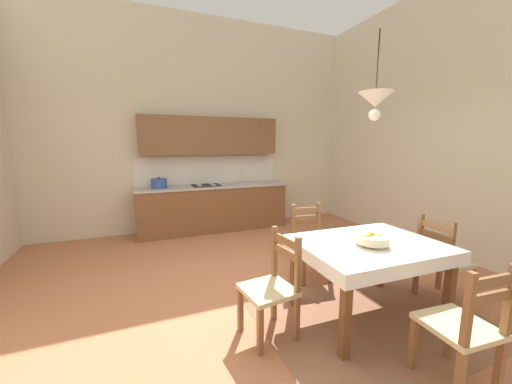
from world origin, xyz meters
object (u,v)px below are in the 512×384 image
Objects in this scene: kitchen_cabinetry at (213,187)px; dining_table at (369,255)px; fruit_bowl at (372,239)px; pendant_lamp at (375,101)px; dining_chair_tv_side at (272,288)px; dining_chair_kitchen_side at (310,243)px; dining_chair_window_side at (442,261)px; dining_chair_camera_side at (463,328)px.

dining_table is (0.68, -3.49, -0.23)m from kitchen_cabinetry.
pendant_lamp is (0.11, 0.18, 1.27)m from fruit_bowl.
fruit_bowl is at bearing -9.34° from dining_chair_tv_side.
dining_table is 0.96m from dining_chair_kitchen_side.
pendant_lamp is (1.06, 0.03, 1.64)m from dining_chair_tv_side.
dining_chair_window_side is 1.43m from dining_chair_kitchen_side.
dining_table is 1.01m from dining_chair_tv_side.
dining_chair_kitchen_side is at bearing 134.72° from dining_chair_window_side.
pendant_lamp is at bearing 168.10° from dining_chair_window_side.
kitchen_cabinetry reaches higher than dining_chair_kitchen_side.
kitchen_cabinetry is 3.44m from dining_chair_tv_side.
dining_chair_window_side and dining_chair_camera_side have the same top height.
dining_chair_camera_side is (0.97, -1.00, 0.00)m from dining_chair_tv_side.
dining_table is 0.98m from dining_chair_window_side.
dining_chair_kitchen_side is (0.63, -2.55, -0.41)m from kitchen_cabinetry.
dining_chair_kitchen_side is at bearing 91.08° from dining_chair_camera_side.
kitchen_cabinetry is 2.65m from dining_chair_kitchen_side.
dining_chair_window_side and dining_chair_kitchen_side have the same top height.
dining_chair_tv_side and dining_chair_camera_side have the same top height.
dining_table is 1.47× the size of dining_chair_window_side.
pendant_lamp reaches higher than dining_chair_window_side.
dining_chair_kitchen_side is 1.84m from pendant_lamp.
kitchen_cabinetry is at bearing 102.49° from pendant_lamp.
kitchen_cabinetry reaches higher than dining_chair_camera_side.
dining_chair_camera_side is at bearing -91.14° from dining_table.
pendant_lamp is at bearing 85.12° from dining_chair_camera_side.
kitchen_cabinetry reaches higher than dining_chair_window_side.
kitchen_cabinetry is 3.12× the size of dining_chair_window_side.
kitchen_cabinetry is 3.94m from dining_chair_window_side.
pendant_lamp reaches higher than dining_chair_tv_side.
kitchen_cabinetry reaches higher than dining_table.
dining_chair_tv_side is at bearing 175.29° from dining_chair_window_side.
pendant_lamp is (0.07, 0.11, 1.45)m from dining_table.
kitchen_cabinetry is 4.47m from dining_chair_camera_side.
pendant_lamp reaches higher than kitchen_cabinetry.
kitchen_cabinetry is at bearing 100.17° from fruit_bowl.
dining_chair_tv_side is at bearing -137.48° from dining_chair_kitchen_side.
pendant_lamp reaches higher than dining_chair_camera_side.
pendant_lamp is at bearing 1.43° from dining_chair_tv_side.
dining_chair_camera_side reaches higher than dining_table.
kitchen_cabinetry is at bearing 98.52° from dining_chair_camera_side.
dining_chair_tv_side is 1.00× the size of dining_chair_kitchen_side.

